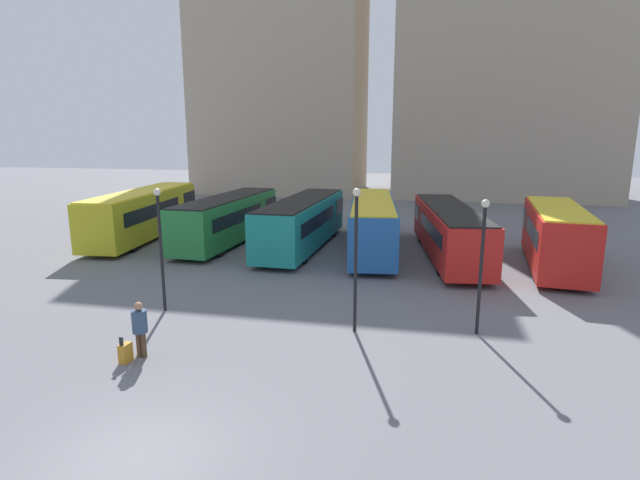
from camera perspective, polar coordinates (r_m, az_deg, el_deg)
name	(u,v)px	position (r m, az deg, el deg)	size (l,w,h in m)	color
ground_plane	(136,459)	(12.42, -20.27, -22.44)	(160.00, 160.00, 0.00)	slate
building_block_left	(282,52)	(62.34, -4.37, 20.64)	(18.81, 12.91, 32.37)	tan
bus_0	(144,212)	(35.19, -19.48, 2.99)	(3.77, 12.38, 3.19)	gold
bus_1	(228,218)	(32.35, -10.46, 2.52)	(2.97, 11.35, 2.98)	#237A38
bus_2	(303,221)	(30.52, -1.96, 2.19)	(2.94, 12.00, 3.01)	#19847F
bus_3	(372,223)	(29.88, 6.01, 1.98)	(3.89, 12.47, 3.07)	#1E56A3
bus_4	(449,230)	(29.07, 14.51, 1.17)	(4.20, 12.61, 2.86)	red
bus_5	(556,235)	(28.50, 25.36, 0.49)	(3.39, 9.50, 3.21)	red
traveler	(140,325)	(16.67, -19.91, -9.09)	(0.50, 0.50, 1.81)	#4C3828
suitcase	(125,353)	(16.77, -21.35, -11.91)	(0.28, 0.43, 0.87)	#B27A1E
lamp_post_0	(482,255)	(17.81, 18.02, -1.62)	(0.28, 0.28, 4.75)	black
lamp_post_1	(160,239)	(20.19, -17.79, 0.14)	(0.28, 0.28, 4.86)	black
lamp_post_2	(356,248)	(17.14, 4.12, -0.93)	(0.28, 0.28, 5.10)	black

